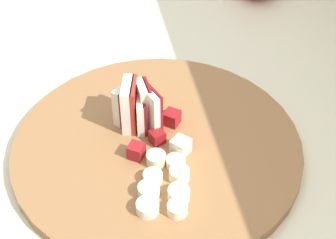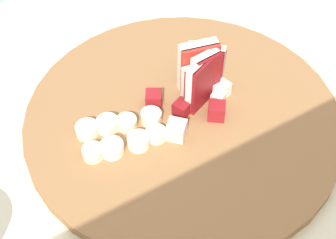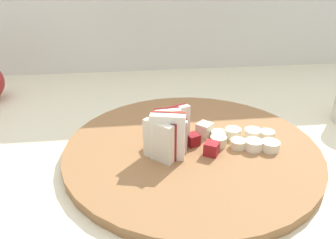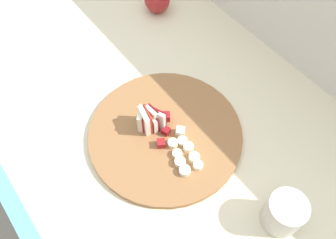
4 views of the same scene
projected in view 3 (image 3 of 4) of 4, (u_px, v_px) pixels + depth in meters
tile_backsplash at (123, 140)px, 0.98m from camera, size 2.40×0.04×1.38m
cutting_board at (191, 149)px, 0.49m from camera, size 0.38×0.38×0.01m
apple_wedge_fan at (168, 134)px, 0.46m from camera, size 0.07×0.06×0.07m
apple_dice_pile at (183, 138)px, 0.49m from camera, size 0.11×0.08×0.02m
banana_slice_rows at (245, 139)px, 0.49m from camera, size 0.10×0.07×0.02m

